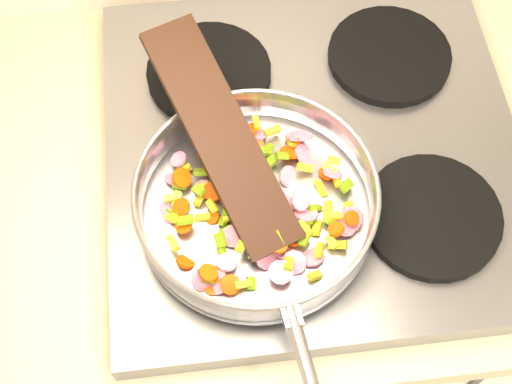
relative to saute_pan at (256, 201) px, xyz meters
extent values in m
cube|color=#939399|center=(0.10, 0.11, -0.07)|extent=(0.60, 0.60, 0.04)
cylinder|color=black|center=(-0.04, -0.03, -0.04)|extent=(0.19, 0.19, 0.02)
cylinder|color=black|center=(0.24, -0.03, -0.04)|extent=(0.19, 0.19, 0.02)
cylinder|color=black|center=(-0.04, 0.25, -0.04)|extent=(0.19, 0.19, 0.02)
cylinder|color=black|center=(0.24, 0.25, -0.04)|extent=(0.19, 0.19, 0.02)
cylinder|color=#9E9EA5|center=(0.00, 0.00, -0.03)|extent=(0.32, 0.32, 0.01)
torus|color=#9E9EA5|center=(0.00, 0.00, 0.00)|extent=(0.37, 0.37, 0.06)
torus|color=#9E9EA5|center=(0.00, 0.00, 0.03)|extent=(0.32, 0.32, 0.01)
cube|color=#9E9EA5|center=(0.02, -0.17, 0.02)|extent=(0.03, 0.03, 0.02)
cube|color=#679113|center=(-0.07, -0.09, -0.02)|extent=(0.02, 0.02, 0.01)
cylinder|color=#CF1459|center=(-0.11, 0.06, -0.03)|extent=(0.03, 0.03, 0.02)
cylinder|color=#EA4505|center=(0.06, 0.10, -0.02)|extent=(0.02, 0.02, 0.01)
cylinder|color=#CF1459|center=(0.11, -0.04, -0.02)|extent=(0.03, 0.03, 0.01)
cylinder|color=#EA4505|center=(0.04, -0.05, -0.02)|extent=(0.03, 0.03, 0.02)
cylinder|color=#EA4505|center=(-0.03, 0.05, -0.03)|extent=(0.03, 0.03, 0.02)
cube|color=yellow|center=(0.10, -0.03, -0.01)|extent=(0.03, 0.01, 0.01)
cylinder|color=#CF1459|center=(0.07, 0.10, -0.01)|extent=(0.04, 0.03, 0.02)
cylinder|color=#EA4505|center=(0.01, 0.10, -0.02)|extent=(0.04, 0.04, 0.01)
cylinder|color=#CF1459|center=(-0.05, 0.08, -0.01)|extent=(0.03, 0.04, 0.02)
cube|color=yellow|center=(-0.02, -0.01, -0.02)|extent=(0.02, 0.03, 0.01)
cube|color=#679113|center=(-0.07, 0.03, -0.01)|extent=(0.02, 0.02, 0.01)
cube|color=yellow|center=(0.03, 0.00, -0.02)|extent=(0.02, 0.02, 0.01)
cylinder|color=#EA4505|center=(0.06, 0.08, -0.02)|extent=(0.04, 0.04, 0.02)
cube|color=yellow|center=(0.12, -0.02, -0.02)|extent=(0.02, 0.03, 0.02)
cube|color=#679113|center=(-0.05, 0.07, -0.02)|extent=(0.02, 0.02, 0.02)
cube|color=yellow|center=(0.08, -0.04, -0.02)|extent=(0.02, 0.03, 0.02)
cube|color=yellow|center=(-0.11, 0.00, -0.02)|extent=(0.02, 0.02, 0.01)
cube|color=yellow|center=(0.01, -0.04, -0.01)|extent=(0.02, 0.03, 0.01)
cube|color=#679113|center=(0.09, -0.03, -0.02)|extent=(0.02, 0.02, 0.02)
cylinder|color=#EA4505|center=(0.12, -0.04, -0.01)|extent=(0.03, 0.02, 0.02)
cube|color=yellow|center=(-0.11, 0.02, -0.01)|extent=(0.02, 0.01, 0.01)
cube|color=yellow|center=(0.09, 0.02, -0.02)|extent=(0.02, 0.03, 0.02)
cube|color=#679113|center=(-0.05, -0.04, -0.01)|extent=(0.02, 0.02, 0.02)
cube|color=#679113|center=(0.01, 0.01, -0.01)|extent=(0.03, 0.02, 0.02)
cylinder|color=#EA4505|center=(0.10, 0.04, -0.02)|extent=(0.03, 0.03, 0.01)
cylinder|color=#CF1459|center=(0.08, 0.08, -0.02)|extent=(0.04, 0.05, 0.03)
cylinder|color=#EA4505|center=(-0.06, -0.09, -0.02)|extent=(0.03, 0.03, 0.01)
cylinder|color=#CF1459|center=(0.05, 0.05, -0.03)|extent=(0.04, 0.05, 0.03)
cube|color=yellow|center=(-0.10, 0.02, -0.01)|extent=(0.02, 0.02, 0.02)
cube|color=yellow|center=(0.07, 0.05, -0.02)|extent=(0.02, 0.01, 0.02)
cube|color=#679113|center=(-0.02, -0.04, -0.02)|extent=(0.02, 0.03, 0.02)
cube|color=yellow|center=(0.02, -0.01, -0.01)|extent=(0.01, 0.02, 0.01)
cylinder|color=#CF1459|center=(0.04, 0.00, -0.01)|extent=(0.04, 0.04, 0.02)
cube|color=#679113|center=(0.03, -0.04, -0.02)|extent=(0.02, 0.02, 0.02)
cylinder|color=#EA4505|center=(-0.10, -0.02, -0.01)|extent=(0.03, 0.03, 0.01)
cube|color=#679113|center=(0.11, 0.05, -0.01)|extent=(0.02, 0.02, 0.01)
cylinder|color=#CF1459|center=(-0.05, 0.09, -0.02)|extent=(0.04, 0.04, 0.03)
cylinder|color=#CF1459|center=(0.06, 0.01, -0.03)|extent=(0.04, 0.04, 0.02)
cube|color=yellow|center=(-0.06, 0.04, -0.02)|extent=(0.02, 0.01, 0.01)
cube|color=yellow|center=(-0.03, -0.01, -0.01)|extent=(0.02, 0.01, 0.01)
cylinder|color=#EA4505|center=(0.00, 0.12, 0.00)|extent=(0.04, 0.04, 0.02)
cube|color=#679113|center=(0.02, 0.09, -0.02)|extent=(0.02, 0.02, 0.01)
cylinder|color=#CF1459|center=(0.11, 0.04, -0.01)|extent=(0.03, 0.03, 0.03)
cylinder|color=#EA4505|center=(-0.10, -0.06, -0.03)|extent=(0.03, 0.03, 0.02)
cube|color=yellow|center=(0.00, -0.05, -0.01)|extent=(0.03, 0.02, 0.01)
cylinder|color=#CF1459|center=(0.06, -0.07, -0.03)|extent=(0.04, 0.04, 0.02)
cylinder|color=#EA4505|center=(-0.07, -0.10, -0.03)|extent=(0.03, 0.03, 0.00)
cube|color=#679113|center=(0.12, 0.02, -0.01)|extent=(0.02, 0.02, 0.02)
cube|color=yellow|center=(0.11, 0.05, -0.02)|extent=(0.02, 0.02, 0.01)
cylinder|color=#CF1459|center=(-0.05, -0.07, -0.02)|extent=(0.04, 0.04, 0.01)
cube|color=yellow|center=(-0.02, 0.09, -0.02)|extent=(0.03, 0.02, 0.01)
cylinder|color=#CF1459|center=(0.01, 0.12, -0.02)|extent=(0.03, 0.04, 0.02)
cube|color=#679113|center=(0.05, 0.00, -0.02)|extent=(0.02, 0.01, 0.01)
cylinder|color=#CF1459|center=(0.06, -0.01, -0.01)|extent=(0.03, 0.03, 0.02)
cube|color=yellow|center=(0.02, 0.13, -0.01)|extent=(0.01, 0.02, 0.01)
cylinder|color=#CF1459|center=(-0.05, 0.07, -0.02)|extent=(0.04, 0.03, 0.03)
cylinder|color=#EA4505|center=(-0.09, 0.05, -0.01)|extent=(0.03, 0.03, 0.02)
cube|color=yellow|center=(-0.01, 0.08, -0.01)|extent=(0.02, 0.02, 0.01)
cylinder|color=#CF1459|center=(0.08, 0.10, -0.01)|extent=(0.04, 0.03, 0.02)
cube|color=yellow|center=(-0.03, 0.06, -0.02)|extent=(0.02, 0.02, 0.02)
cube|color=yellow|center=(-0.11, 0.00, -0.02)|extent=(0.03, 0.02, 0.01)
cylinder|color=#EA4505|center=(-0.02, 0.10, -0.01)|extent=(0.03, 0.03, 0.02)
cube|color=yellow|center=(-0.06, 0.01, -0.02)|extent=(0.02, 0.02, 0.01)
cube|color=#679113|center=(0.06, 0.10, -0.02)|extent=(0.01, 0.02, 0.02)
cube|color=yellow|center=(0.07, -0.07, -0.02)|extent=(0.02, 0.03, 0.02)
cube|color=yellow|center=(-0.11, -0.04, -0.01)|extent=(0.02, 0.03, 0.01)
cube|color=yellow|center=(0.04, 0.12, -0.01)|extent=(0.03, 0.02, 0.01)
cube|color=#679113|center=(-0.06, 0.10, -0.02)|extent=(0.02, 0.02, 0.02)
cube|color=yellow|center=(0.02, -0.05, -0.02)|extent=(0.02, 0.02, 0.01)
cylinder|color=#CF1459|center=(-0.10, 0.09, -0.01)|extent=(0.03, 0.03, 0.02)
cube|color=yellow|center=(-0.07, 0.02, -0.02)|extent=(0.02, 0.02, 0.01)
cylinder|color=#EA4505|center=(0.02, -0.06, -0.01)|extent=(0.03, 0.03, 0.01)
cylinder|color=#EA4505|center=(0.10, -0.05, 0.00)|extent=(0.03, 0.02, 0.02)
cube|color=yellow|center=(0.06, -0.04, -0.02)|extent=(0.02, 0.02, 0.01)
cube|color=#679113|center=(-0.11, 0.01, -0.02)|extent=(0.03, 0.02, 0.02)
cylinder|color=#EA4505|center=(-0.07, -0.09, -0.01)|extent=(0.03, 0.03, 0.02)
cylinder|color=#EA4505|center=(-0.06, 0.03, -0.01)|extent=(0.03, 0.03, 0.02)
cylinder|color=#EA4505|center=(-0.06, 0.00, -0.03)|extent=(0.03, 0.03, 0.01)
cylinder|color=#CF1459|center=(0.03, -0.06, -0.03)|extent=(0.04, 0.04, 0.02)
cylinder|color=#CF1459|center=(0.12, -0.03, -0.02)|extent=(0.04, 0.04, 0.03)
cube|color=yellow|center=(-0.03, 0.07, -0.01)|extent=(0.02, 0.03, 0.02)
cube|color=yellow|center=(0.10, -0.07, -0.02)|extent=(0.03, 0.02, 0.02)
cube|color=#679113|center=(0.03, 0.00, -0.02)|extent=(0.02, 0.02, 0.02)
cylinder|color=#CF1459|center=(-0.04, -0.04, -0.02)|extent=(0.04, 0.03, 0.03)
cube|color=yellow|center=(0.06, -0.10, -0.02)|extent=(0.02, 0.02, 0.02)
cube|color=#679113|center=(-0.11, 0.00, -0.02)|extent=(0.01, 0.02, 0.01)
cylinder|color=#CF1459|center=(0.02, -0.10, -0.01)|extent=(0.04, 0.04, 0.01)
cube|color=#679113|center=(-0.04, -0.03, -0.02)|extent=(0.03, 0.02, 0.02)
cube|color=yellow|center=(0.11, 0.03, -0.02)|extent=(0.01, 0.03, 0.01)
cylinder|color=#CF1459|center=(-0.01, 0.03, -0.02)|extent=(0.05, 0.05, 0.01)
cylinder|color=#CF1459|center=(0.00, -0.07, -0.02)|extent=(0.03, 0.04, 0.03)
cube|color=#679113|center=(-0.04, -0.01, -0.01)|extent=(0.02, 0.02, 0.01)
cylinder|color=#CF1459|center=(0.01, 0.00, -0.01)|extent=(0.04, 0.04, 0.02)
cylinder|color=#EA4505|center=(-0.02, -0.01, -0.01)|extent=(0.03, 0.03, 0.01)
cylinder|color=#EA4505|center=(-0.10, 0.01, -0.01)|extent=(0.03, 0.03, 0.03)
cube|color=yellow|center=(0.09, -0.01, -0.02)|extent=(0.02, 0.03, 0.01)
cylinder|color=#EA4505|center=(0.00, -0.06, -0.01)|extent=(0.02, 0.02, 0.01)
cube|color=#679113|center=(0.03, 0.07, -0.02)|extent=(0.02, 0.02, 0.01)
cylinder|color=#CF1459|center=(-0.08, -0.09, -0.02)|extent=(0.04, 0.03, 0.03)
cylinder|color=#CF1459|center=(-0.06, -0.10, -0.02)|extent=(0.04, 0.04, 0.03)
cylinder|color=#EA4505|center=(0.01, 0.13, -0.02)|extent=(0.03, 0.03, 0.02)
cube|color=yellow|center=(-0.09, 0.07, -0.02)|extent=(0.02, 0.02, 0.01)
cube|color=#679113|center=(0.03, -0.05, 0.00)|extent=(0.02, 0.03, 0.02)
cube|color=#679113|center=(-0.01, -0.07, -0.01)|extent=(0.02, 0.02, 0.01)
cube|color=#679113|center=(-0.05, 0.09, -0.01)|extent=(0.02, 0.02, 0.01)
cylinder|color=#CF1459|center=(0.06, -0.02, -0.02)|extent=(0.04, 0.03, 0.02)
cube|color=#679113|center=(0.08, -0.01, -0.02)|extent=(0.02, 0.02, 0.02)
cube|color=#679113|center=(-0.07, 0.06, -0.01)|extent=(0.02, 0.01, 0.01)
cube|color=yellow|center=(-0.07, 0.00, -0.02)|extent=(0.02, 0.01, 0.01)
cube|color=yellow|center=(-0.03, -0.11, -0.02)|extent=(0.02, 0.01, 0.01)
cube|color=#679113|center=(-0.04, -0.01, -0.02)|extent=(0.02, 0.02, 0.02)
cube|color=#679113|center=(-0.05, -0.06, -0.02)|extent=(0.01, 0.02, 0.01)
cube|color=yellow|center=(0.01, 0.04, -0.02)|extent=(0.02, 0.02, 0.01)
cube|color=#679113|center=(0.06, -0.06, -0.01)|extent=(0.02, 0.03, 0.01)
cylinder|color=#EA4505|center=(-0.05, -0.10, -0.02)|extent=(0.04, 0.04, 0.02)
cylinder|color=#CF1459|center=(-0.12, 0.01, -0.02)|extent=(0.04, 0.05, 0.02)
cube|color=#679113|center=(0.03, 0.09, -0.02)|extent=(0.02, 0.02, 0.01)
cube|color=yellow|center=(0.09, -0.06, -0.01)|extent=(0.02, 0.02, 0.01)
cube|color=yellow|center=(0.06, -0.04, -0.01)|extent=(0.02, 0.03, 0.01)
cube|color=#679113|center=(0.07, -0.02, -0.02)|extent=(0.02, 0.02, 0.02)
cube|color=#679113|center=(-0.02, -0.10, -0.02)|extent=(0.01, 0.02, 0.01)
cube|color=yellow|center=(-0.02, -0.06, 0.00)|extent=(0.02, 0.03, 0.02)
cube|color=#679113|center=(-0.11, 0.02, -0.02)|extent=(0.01, 0.02, 0.01)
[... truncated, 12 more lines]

